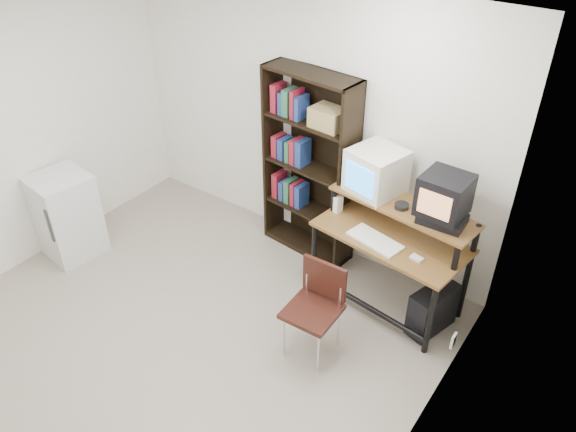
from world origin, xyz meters
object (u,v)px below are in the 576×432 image
Objects in this scene: bookshelf at (311,164)px; mini_fridge at (67,215)px; pc_tower at (433,309)px; crt_monitor at (376,171)px; crt_tv at (444,195)px; computer_desk at (392,238)px; school_chair at (317,301)px.

mini_fridge is (-1.90, -1.47, -0.52)m from bookshelf.
crt_monitor is at bearing 176.21° from pc_tower.
crt_tv is 0.83× the size of pc_tower.
crt_monitor is at bearing 35.13° from mini_fridge.
crt_tv is at bearing 19.34° from computer_desk.
crt_monitor is 0.66m from crt_tv.
crt_tv is 1.03m from pc_tower.
computer_desk is 3.17m from mini_fridge.
crt_monitor is 1.12× the size of pc_tower.
computer_desk is 1.10m from bookshelf.
crt_monitor is 0.58× the size of mini_fridge.
school_chair is at bearing -48.49° from bookshelf.
bookshelf is at bearing 174.06° from crt_tv.
crt_tv is at bearing 56.11° from school_chair.
crt_monitor is at bearing -2.40° from bookshelf.
bookshelf reaches higher than crt_tv.
bookshelf is (-0.81, 1.12, 0.46)m from school_chair.
mini_fridge is at bearing -156.25° from crt_tv.
bookshelf is (-1.38, 0.21, -0.26)m from crt_tv.
crt_monitor reaches higher than pc_tower.
bookshelf is at bearing 123.78° from school_chair.
bookshelf reaches higher than crt_monitor.
computer_desk is 0.58m from crt_monitor.
computer_desk is 0.63m from crt_tv.
crt_tv is 0.20× the size of bookshelf.
crt_monitor is (-0.30, 0.18, 0.47)m from computer_desk.
school_chair is at bearing -97.33° from computer_desk.
computer_desk is 3.03× the size of pc_tower.
mini_fridge is at bearing -174.62° from school_chair.
crt_tv is (0.65, -0.10, 0.05)m from crt_monitor.
computer_desk is 2.70× the size of crt_monitor.
school_chair is 1.46m from bookshelf.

